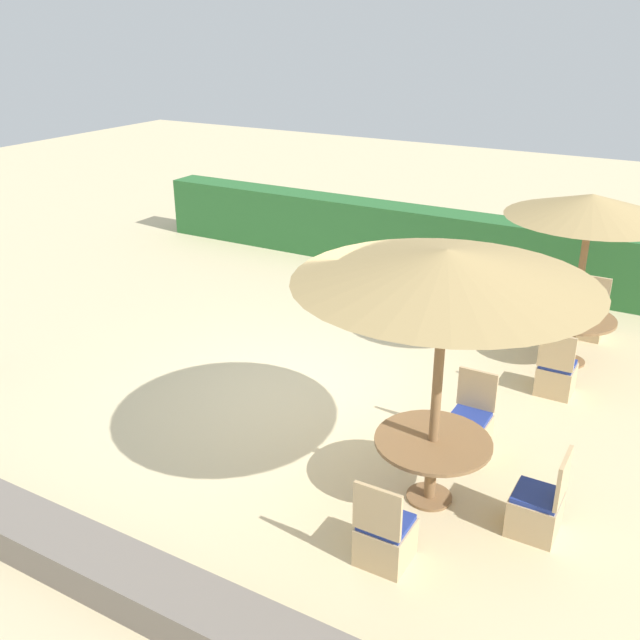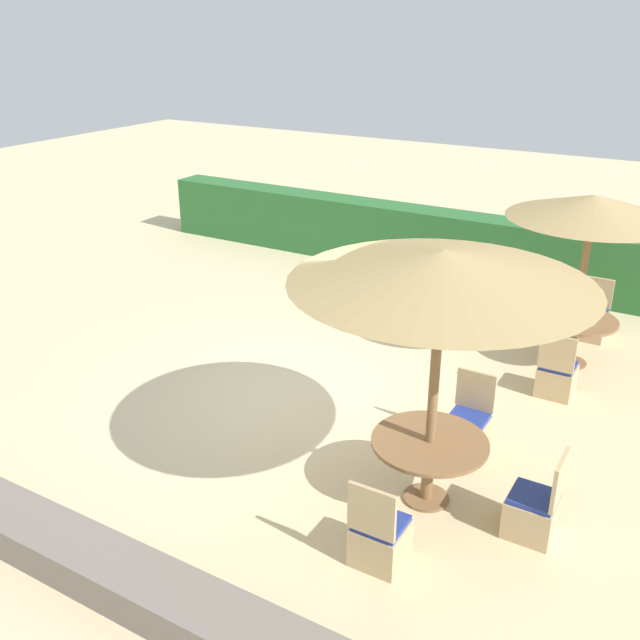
# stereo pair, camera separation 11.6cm
# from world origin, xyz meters

# --- Properties ---
(ground_plane) EXTENTS (40.00, 40.00, 0.00)m
(ground_plane) POSITION_xyz_m (0.00, 0.00, 0.00)
(ground_plane) COLOR beige
(hedge_row) EXTENTS (13.00, 0.70, 1.23)m
(hedge_row) POSITION_xyz_m (0.00, 5.61, 0.61)
(hedge_row) COLOR #2D6B33
(hedge_row) RESTS_ON ground_plane
(stone_border) EXTENTS (10.00, 0.56, 0.35)m
(stone_border) POSITION_xyz_m (0.00, -3.72, 0.18)
(stone_border) COLOR slate
(stone_border) RESTS_ON ground_plane
(parasol_back_right) EXTENTS (2.27, 2.27, 2.49)m
(parasol_back_right) POSITION_xyz_m (2.88, 2.87, 2.31)
(parasol_back_right) COLOR olive
(parasol_back_right) RESTS_ON ground_plane
(round_table_back_right) EXTENTS (1.16, 1.16, 0.71)m
(round_table_back_right) POSITION_xyz_m (2.88, 2.87, 0.58)
(round_table_back_right) COLOR olive
(round_table_back_right) RESTS_ON ground_plane
(patio_chair_back_right_south) EXTENTS (0.46, 0.46, 0.93)m
(patio_chair_back_right_south) POSITION_xyz_m (2.92, 1.82, 0.26)
(patio_chair_back_right_south) COLOR tan
(patio_chair_back_right_south) RESTS_ON ground_plane
(patio_chair_back_right_north) EXTENTS (0.46, 0.46, 0.93)m
(patio_chair_back_right_north) POSITION_xyz_m (2.93, 3.97, 0.26)
(patio_chair_back_right_north) COLOR tan
(patio_chair_back_right_north) RESTS_ON ground_plane
(parasol_front_right) EXTENTS (2.87, 2.87, 2.73)m
(parasol_front_right) POSITION_xyz_m (2.31, -1.13, 2.56)
(parasol_front_right) COLOR olive
(parasol_front_right) RESTS_ON ground_plane
(round_table_front_right) EXTENTS (1.20, 1.20, 0.72)m
(round_table_front_right) POSITION_xyz_m (2.31, -1.13, 0.59)
(round_table_front_right) COLOR olive
(round_table_front_right) RESTS_ON ground_plane
(patio_chair_front_right_north) EXTENTS (0.46, 0.46, 0.93)m
(patio_chair_front_right_north) POSITION_xyz_m (2.35, -0.03, 0.26)
(patio_chair_front_right_north) COLOR tan
(patio_chair_front_right_north) RESTS_ON ground_plane
(patio_chair_front_right_east) EXTENTS (0.46, 0.46, 0.93)m
(patio_chair_front_right_east) POSITION_xyz_m (3.40, -1.11, 0.26)
(patio_chair_front_right_east) COLOR tan
(patio_chair_front_right_east) RESTS_ON ground_plane
(patio_chair_front_right_south) EXTENTS (0.46, 0.46, 0.93)m
(patio_chair_front_right_south) POSITION_xyz_m (2.29, -2.22, 0.26)
(patio_chair_front_right_south) COLOR tan
(patio_chair_front_right_south) RESTS_ON ground_plane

